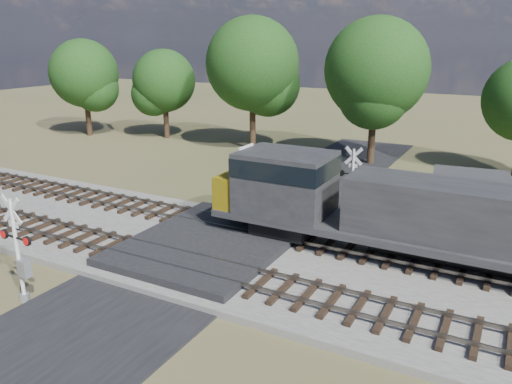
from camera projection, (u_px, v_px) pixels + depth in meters
The scene contains 10 objects.
ground at pixel (206, 254), 23.54m from camera, with size 160.00×160.00×0.00m, color #49522B.
ballast_bed at pixel (427, 296), 19.39m from camera, with size 140.00×10.00×0.30m, color gray.
road at pixel (206, 253), 23.53m from camera, with size 7.00×60.00×0.08m, color black.
crossing_panel at pixel (211, 244), 23.87m from camera, with size 7.00×9.00×0.62m, color #262628.
track_near at pixel (242, 278), 20.33m from camera, with size 140.00×2.60×0.33m.
track_far at pixel (292, 237), 24.53m from camera, with size 140.00×2.60×0.33m.
crossing_signal_near at pixel (20, 259), 18.77m from camera, with size 1.73×0.38×4.30m.
crossing_signal_far at pixel (350, 188), 27.99m from camera, with size 1.65×0.36×4.09m.
equipment_shed at pixel (469, 199), 27.14m from camera, with size 4.37×4.37×2.70m.
treeline at pixel (432, 82), 36.85m from camera, with size 76.61×9.55×11.73m.
Camera 1 is at (12.34, -17.93, 9.74)m, focal length 35.00 mm.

